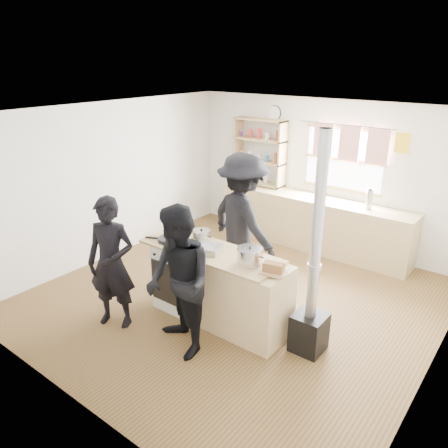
% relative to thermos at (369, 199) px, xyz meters
% --- Properties ---
extents(ground, '(5.00, 5.00, 0.01)m').
position_rel_thermos_xyz_m(ground, '(-0.93, -2.22, -1.06)').
color(ground, brown).
rests_on(ground, ground).
extents(back_counter, '(3.40, 0.55, 0.90)m').
position_rel_thermos_xyz_m(back_counter, '(-0.93, 0.00, -0.61)').
color(back_counter, tan).
rests_on(back_counter, ground).
extents(shelving_unit, '(1.00, 0.28, 1.20)m').
position_rel_thermos_xyz_m(shelving_unit, '(-2.13, 0.12, 0.46)').
color(shelving_unit, tan).
rests_on(shelving_unit, back_counter).
extents(thermos, '(0.10, 0.10, 0.31)m').
position_rel_thermos_xyz_m(thermos, '(0.00, 0.00, 0.00)').
color(thermos, silver).
rests_on(thermos, back_counter).
extents(cooking_island, '(1.97, 0.64, 0.93)m').
position_rel_thermos_xyz_m(cooking_island, '(-0.79, -2.77, -0.59)').
color(cooking_island, white).
rests_on(cooking_island, ground).
extents(skillet_greens, '(0.43, 0.43, 0.05)m').
position_rel_thermos_xyz_m(skillet_greens, '(-1.50, -2.86, -0.10)').
color(skillet_greens, black).
rests_on(skillet_greens, cooking_island).
extents(roast_tray, '(0.37, 0.33, 0.08)m').
position_rel_thermos_xyz_m(roast_tray, '(-0.92, -2.82, -0.08)').
color(roast_tray, silver).
rests_on(roast_tray, cooking_island).
extents(stockpot_stove, '(0.23, 0.23, 0.19)m').
position_rel_thermos_xyz_m(stockpot_stove, '(-1.17, -2.65, -0.04)').
color(stockpot_stove, '#BABABD').
rests_on(stockpot_stove, cooking_island).
extents(stockpot_counter, '(0.30, 0.30, 0.22)m').
position_rel_thermos_xyz_m(stockpot_counter, '(-0.33, -2.79, -0.03)').
color(stockpot_counter, silver).
rests_on(stockpot_counter, cooking_island).
extents(bread_board, '(0.32, 0.26, 0.12)m').
position_rel_thermos_xyz_m(bread_board, '(-0.00, -2.82, -0.08)').
color(bread_board, tan).
rests_on(bread_board, cooking_island).
extents(flue_heater, '(0.35, 0.35, 2.50)m').
position_rel_thermos_xyz_m(flue_heater, '(0.38, -2.63, -0.40)').
color(flue_heater, black).
rests_on(flue_heater, ground).
extents(person_near_left, '(0.71, 0.60, 1.64)m').
position_rel_thermos_xyz_m(person_near_left, '(-1.78, -3.60, -0.24)').
color(person_near_left, black).
rests_on(person_near_left, ground).
extents(person_near_right, '(1.03, 0.94, 1.71)m').
position_rel_thermos_xyz_m(person_near_right, '(-0.76, -3.51, -0.20)').
color(person_near_right, black).
rests_on(person_near_right, ground).
extents(person_far, '(1.42, 1.08, 1.94)m').
position_rel_thermos_xyz_m(person_far, '(-1.12, -1.82, -0.09)').
color(person_far, black).
rests_on(person_far, ground).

